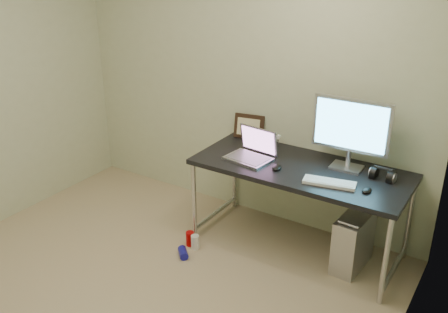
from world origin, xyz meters
TOP-DOWN VIEW (x-y plane):
  - floor at (0.00, 0.00)m, footprint 3.50×3.50m
  - wall_back at (0.00, 1.75)m, footprint 3.50×0.02m
  - wall_right at (1.75, 0.00)m, footprint 0.02×3.50m
  - desk at (0.75, 1.38)m, footprint 1.71×0.75m
  - tower_computer at (1.23, 1.37)m, footprint 0.22×0.45m
  - cable_a at (1.18, 1.70)m, footprint 0.01×0.16m
  - cable_b at (1.27, 1.68)m, footprint 0.02×0.11m
  - can_red at (-0.03, 0.92)m, footprint 0.07×0.07m
  - can_white at (0.04, 0.90)m, footprint 0.09×0.09m
  - can_blue at (0.03, 0.75)m, footprint 0.14×0.14m
  - laptop at (0.33, 1.32)m, footprint 0.39×0.33m
  - monitor at (1.06, 1.55)m, footprint 0.60×0.18m
  - keyboard at (1.05, 1.21)m, footprint 0.40×0.20m
  - mouse_right at (1.32, 1.23)m, footprint 0.07×0.11m
  - mouse_left at (0.60, 1.24)m, footprint 0.10×0.13m
  - headphones at (1.36, 1.50)m, footprint 0.18×0.11m
  - picture_frame at (0.09, 1.70)m, footprint 0.29×0.13m
  - webcam at (0.41, 1.65)m, footprint 0.04×0.03m

SIDE VIEW (x-z plane):
  - floor at x=0.00m, z-range 0.00..0.00m
  - can_blue at x=0.03m, z-range 0.00..0.07m
  - can_white at x=0.04m, z-range 0.00..0.12m
  - can_red at x=-0.03m, z-range 0.00..0.13m
  - tower_computer at x=1.23m, z-range -0.01..0.47m
  - cable_b at x=1.27m, z-range 0.02..0.74m
  - cable_a at x=1.18m, z-range 0.06..0.74m
  - desk at x=0.75m, z-range 0.30..1.05m
  - keyboard at x=1.05m, z-range 0.75..0.77m
  - mouse_right at x=1.32m, z-range 0.75..0.78m
  - mouse_left at x=0.60m, z-range 0.75..0.79m
  - headphones at x=1.36m, z-range 0.72..0.84m
  - laptop at x=0.33m, z-range 0.68..0.93m
  - webcam at x=0.41m, z-range 0.78..0.89m
  - picture_frame at x=0.09m, z-range 0.75..0.97m
  - monitor at x=1.06m, z-range 0.80..1.36m
  - wall_back at x=0.00m, z-range 0.00..2.50m
  - wall_right at x=1.75m, z-range 0.00..2.50m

